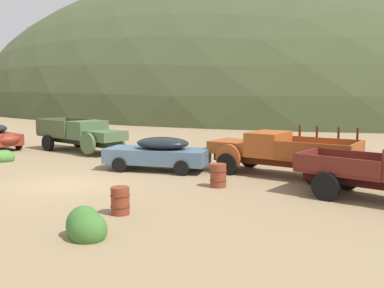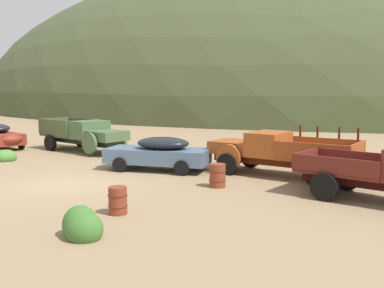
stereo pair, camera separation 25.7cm
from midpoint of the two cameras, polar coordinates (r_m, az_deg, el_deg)
The scene contains 9 objects.
ground_plane at distance 18.38m, azimuth -15.68°, elevation -5.04°, with size 300.00×300.00×0.00m, color #937A56.
hill_far_right at distance 79.19m, azimuth 8.99°, elevation 4.32°, with size 110.43×75.14×46.81m, color #424C2D.
truck_weathered_green at distance 27.24m, azimuth -12.94°, elevation 1.15°, with size 6.66×3.45×1.91m.
car_chalk_blue at distance 20.75m, azimuth -4.48°, elevation -1.12°, with size 5.29×2.83×1.57m.
truck_oxide_orange at distance 19.90m, azimuth 10.47°, elevation -1.02°, with size 6.68×3.03×2.16m.
oil_drum_foreground at distance 17.21m, azimuth 3.72°, elevation -4.06°, with size 0.66×0.66×0.91m.
oil_drum_spare at distance 13.73m, azimuth -8.98°, elevation -7.18°, with size 0.61×0.61×0.84m.
bush_near_barrel at distance 11.86m, azimuth -13.32°, elevation -10.35°, with size 1.22×1.01×1.04m.
bush_front_right at distance 25.35m, azimuth -22.69°, elevation -1.54°, with size 1.20×1.13×0.78m.
Camera 2 is at (12.72, -12.77, 3.80)m, focal length 41.53 mm.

